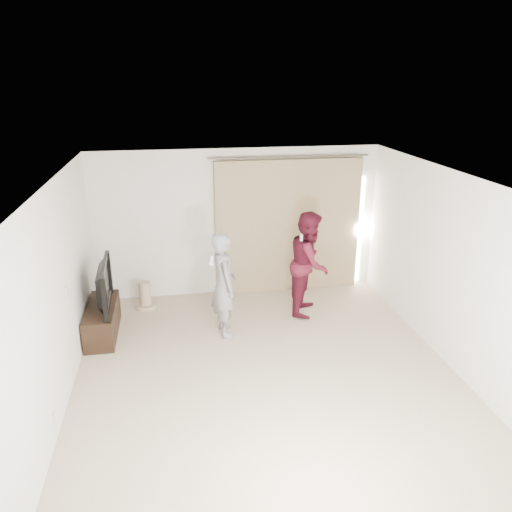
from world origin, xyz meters
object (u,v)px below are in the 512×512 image
at_px(tv_console, 102,320).
at_px(tv, 98,285).
at_px(person_man, 224,284).
at_px(person_woman, 310,263).

relative_size(tv_console, tv, 1.03).
bearing_deg(person_man, person_woman, 19.62).
height_order(person_man, person_woman, person_woman).
distance_m(tv, person_man, 1.86).
distance_m(person_man, person_woman, 1.55).
xyz_separation_m(tv, person_woman, (3.31, 0.26, 0.05)).
height_order(tv, person_man, person_man).
bearing_deg(person_man, tv_console, 172.01).
relative_size(tv_console, person_woman, 0.71).
distance_m(tv, person_woman, 3.32).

